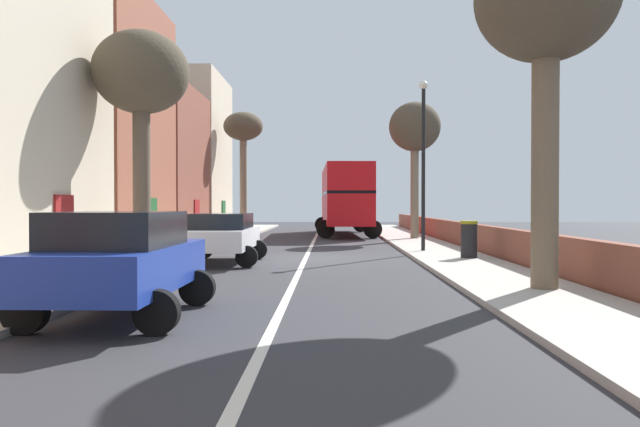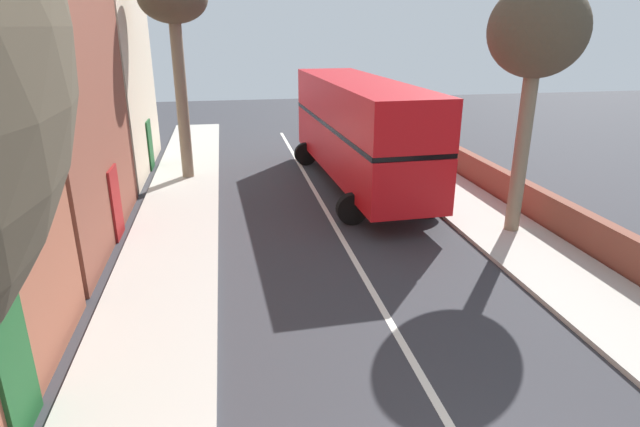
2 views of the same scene
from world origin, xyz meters
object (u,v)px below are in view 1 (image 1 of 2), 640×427
object	(u,v)px
parked_car_white_left_2	(223,234)
litter_bin_right	(469,239)
double_decker_bus	(345,196)
street_tree_left_4	(243,132)
street_tree_right_5	(546,8)
street_tree_left_2	(141,79)
lamppost_right	(423,151)
parked_car_blue_left_1	(121,258)
street_tree_right_3	(415,130)

from	to	relation	value
parked_car_white_left_2	litter_bin_right	world-z (taller)	parked_car_white_left_2
double_decker_bus	parked_car_white_left_2	xyz separation A→B (m)	(-4.20, -17.41, -1.45)
street_tree_left_4	street_tree_right_5	size ratio (longest dim) A/B	1.06
parked_car_white_left_2	street_tree_left_2	bearing A→B (deg)	-175.35
street_tree_right_5	lamppost_right	distance (m)	10.13
street_tree_left_4	litter_bin_right	world-z (taller)	street_tree_left_4
lamppost_right	parked_car_white_left_2	bearing A→B (deg)	-151.33
parked_car_white_left_2	parked_car_blue_left_1	bearing A→B (deg)	-90.01
street_tree_right_3	street_tree_left_4	size ratio (longest dim) A/B	0.90
street_tree_left_4	street_tree_right_3	bearing A→B (deg)	-37.99
double_decker_bus	street_tree_left_4	size ratio (longest dim) A/B	1.47
street_tree_left_4	litter_bin_right	size ratio (longest dim) A/B	6.45
street_tree_left_4	street_tree_left_2	bearing A→B (deg)	-90.49
street_tree_left_4	street_tree_right_5	world-z (taller)	street_tree_left_4
lamppost_right	litter_bin_right	bearing A→B (deg)	-71.60
parked_car_blue_left_1	litter_bin_right	xyz separation A→B (m)	(7.80, 9.63, -0.25)
street_tree_right_3	street_tree_left_4	world-z (taller)	street_tree_left_4
street_tree_right_3	litter_bin_right	bearing A→B (deg)	-89.19
street_tree_left_4	lamppost_right	size ratio (longest dim) A/B	1.22
parked_car_white_left_2	street_tree_right_5	xyz separation A→B (m)	(7.73, -6.16, 4.93)
parked_car_blue_left_1	parked_car_white_left_2	distance (m)	8.92
street_tree_right_3	street_tree_right_5	world-z (taller)	street_tree_right_5
parked_car_white_left_2	street_tree_right_3	bearing A→B (deg)	57.39
street_tree_left_2	lamppost_right	size ratio (longest dim) A/B	1.12
street_tree_right_5	litter_bin_right	distance (m)	8.57
street_tree_left_2	street_tree_right_5	distance (m)	11.82
parked_car_white_left_2	street_tree_left_4	distance (m)	20.62
street_tree_left_2	street_tree_right_5	bearing A→B (deg)	-30.28
street_tree_left_2	lamppost_right	world-z (taller)	street_tree_left_2
double_decker_bus	street_tree_left_2	xyz separation A→B (m)	(-6.68, -17.61, 3.35)
street_tree_right_3	litter_bin_right	distance (m)	12.27
street_tree_right_3	lamppost_right	xyz separation A→B (m)	(-0.84, -8.22, -1.85)
double_decker_bus	street_tree_right_3	world-z (taller)	street_tree_right_3
parked_car_blue_left_1	street_tree_right_3	size ratio (longest dim) A/B	0.57
parked_car_blue_left_1	street_tree_left_4	world-z (taller)	street_tree_left_4
double_decker_bus	lamppost_right	bearing A→B (deg)	-79.25
street_tree_right_3	street_tree_left_4	bearing A→B (deg)	142.01
street_tree_left_4	lamppost_right	xyz separation A→B (m)	(9.11, -15.99, -2.72)
street_tree_right_5	litter_bin_right	xyz separation A→B (m)	(0.07, 6.88, -5.11)
double_decker_bus	lamppost_right	size ratio (longest dim) A/B	1.79
double_decker_bus	street_tree_right_5	distance (m)	24.09
parked_car_blue_left_1	street_tree_right_5	distance (m)	9.54
double_decker_bus	street_tree_right_3	size ratio (longest dim) A/B	1.63
parked_car_white_left_2	street_tree_right_3	size ratio (longest dim) A/B	0.63
parked_car_blue_left_1	double_decker_bus	bearing A→B (deg)	80.94
street_tree_left_2	litter_bin_right	distance (m)	11.46
parked_car_white_left_2	street_tree_left_4	size ratio (longest dim) A/B	0.57
street_tree_left_2	street_tree_right_3	world-z (taller)	street_tree_left_2
double_decker_bus	parked_car_white_left_2	world-z (taller)	double_decker_bus
double_decker_bus	street_tree_left_2	world-z (taller)	street_tree_left_2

